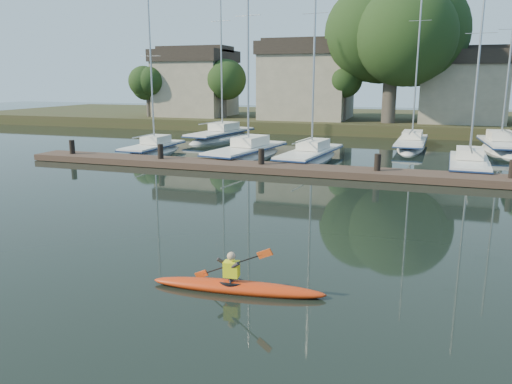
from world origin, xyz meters
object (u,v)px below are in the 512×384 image
(sailboat_5, at_px, (221,141))
(sailboat_6, at_px, (411,150))
(sailboat_2, at_px, (310,163))
(sailboat_0, at_px, (153,155))
(dock, at_px, (317,170))
(sailboat_3, at_px, (468,173))
(kayak, at_px, (236,285))
(sailboat_1, at_px, (247,160))
(sailboat_7, at_px, (500,153))

(sailboat_5, xyz_separation_m, sailboat_6, (14.98, -0.53, 0.03))
(sailboat_2, distance_m, sailboat_6, 9.77)
(sailboat_0, bearing_deg, dock, -18.46)
(sailboat_2, height_order, sailboat_3, sailboat_2)
(kayak, height_order, sailboat_2, sailboat_2)
(kayak, bearing_deg, sailboat_2, 91.45)
(sailboat_1, height_order, sailboat_6, sailboat_6)
(sailboat_0, distance_m, sailboat_3, 19.38)
(sailboat_5, bearing_deg, sailboat_3, -19.16)
(sailboat_6, bearing_deg, sailboat_7, 4.97)
(dock, bearing_deg, sailboat_7, 51.47)
(sailboat_0, distance_m, sailboat_5, 8.89)
(sailboat_7, bearing_deg, dock, -131.56)
(dock, height_order, sailboat_1, sailboat_1)
(sailboat_0, xyz_separation_m, sailboat_2, (10.57, 0.29, -0.00))
(sailboat_5, bearing_deg, sailboat_1, -50.74)
(sailboat_0, bearing_deg, sailboat_5, 83.06)
(dock, height_order, sailboat_3, sailboat_3)
(dock, relative_size, sailboat_0, 3.12)
(sailboat_1, bearing_deg, kayak, -61.46)
(sailboat_2, bearing_deg, sailboat_7, 42.66)
(sailboat_1, distance_m, sailboat_3, 12.87)
(sailboat_2, bearing_deg, kayak, -75.64)
(sailboat_7, bearing_deg, sailboat_0, -161.81)
(sailboat_2, relative_size, sailboat_6, 0.98)
(dock, bearing_deg, sailboat_0, 160.59)
(sailboat_1, relative_size, sailboat_7, 1.05)
(sailboat_3, bearing_deg, sailboat_2, 178.29)
(sailboat_2, relative_size, sailboat_5, 0.92)
(kayak, relative_size, sailboat_1, 0.28)
(kayak, bearing_deg, dock, 88.58)
(kayak, height_order, dock, kayak)
(kayak, bearing_deg, sailboat_7, 65.98)
(sailboat_3, xyz_separation_m, sailboat_5, (-18.16, 9.20, -0.02))
(sailboat_6, bearing_deg, dock, -106.87)
(dock, bearing_deg, kayak, -85.41)
(sailboat_2, bearing_deg, sailboat_6, 61.74)
(sailboat_1, xyz_separation_m, sailboat_7, (15.55, 8.39, -0.01))
(sailboat_1, height_order, sailboat_7, sailboat_1)
(sailboat_0, distance_m, sailboat_7, 23.67)
(kayak, height_order, sailboat_6, sailboat_6)
(sailboat_1, bearing_deg, sailboat_0, -168.80)
(kayak, relative_size, dock, 0.12)
(sailboat_3, relative_size, sailboat_7, 0.89)
(dock, height_order, sailboat_7, sailboat_7)
(sailboat_0, height_order, sailboat_7, sailboat_7)
(sailboat_1, relative_size, sailboat_2, 1.01)
(sailboat_0, height_order, sailboat_1, sailboat_1)
(sailboat_3, bearing_deg, sailboat_1, -179.83)
(kayak, bearing_deg, sailboat_0, 118.52)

